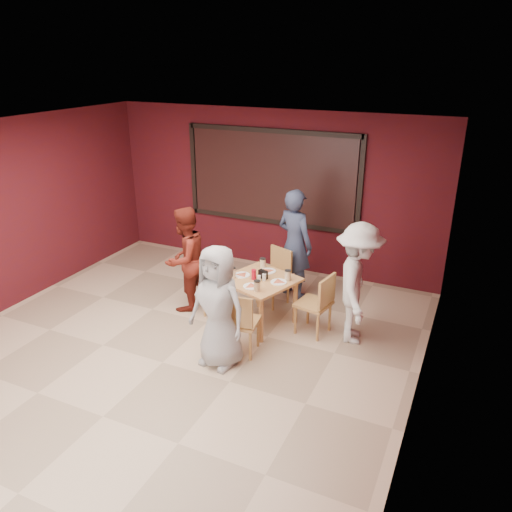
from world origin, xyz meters
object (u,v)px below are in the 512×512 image
at_px(diner_back, 295,244).
at_px(diner_left, 185,259).
at_px(chair_right, 318,301).
at_px(dining_table, 260,284).
at_px(diner_right, 358,284).
at_px(chair_left, 216,285).
at_px(diner_front, 218,307).
at_px(chair_back, 276,273).
at_px(chair_front, 239,320).

xyz_separation_m(diner_back, diner_left, (-1.33, -1.07, -0.08)).
bearing_deg(chair_right, dining_table, -175.53).
height_order(chair_right, diner_right, diner_right).
bearing_deg(chair_right, diner_right, 9.11).
distance_m(chair_left, diner_back, 1.41).
xyz_separation_m(chair_right, diner_front, (-0.89, -1.19, 0.28)).
xyz_separation_m(chair_left, diner_back, (0.81, 1.09, 0.40)).
height_order(chair_right, diner_front, diner_front).
distance_m(chair_left, diner_left, 0.61).
bearing_deg(diner_back, diner_left, 58.46).
bearing_deg(chair_back, diner_right, -22.49).
distance_m(diner_front, diner_left, 1.62).
bearing_deg(chair_right, diner_left, -177.97).
bearing_deg(diner_right, chair_back, 53.87).
bearing_deg(diner_left, chair_right, 100.24).
xyz_separation_m(chair_back, chair_left, (-0.64, -0.75, -0.01)).
bearing_deg(dining_table, chair_front, -83.57).
bearing_deg(dining_table, chair_back, 94.45).
height_order(chair_left, diner_back, diner_back).
xyz_separation_m(chair_right, diner_right, (0.50, 0.08, 0.33)).
height_order(diner_left, diner_right, diner_right).
xyz_separation_m(chair_back, diner_left, (-1.17, -0.73, 0.30)).
bearing_deg(diner_front, diner_back, 93.73).
height_order(chair_front, diner_front, diner_front).
relative_size(dining_table, chair_front, 1.27).
bearing_deg(diner_front, chair_left, 128.58).
bearing_deg(diner_front, diner_right, 50.27).
xyz_separation_m(chair_front, diner_front, (-0.14, -0.27, 0.29)).
distance_m(dining_table, chair_right, 0.86).
bearing_deg(diner_left, diner_front, 54.71).
distance_m(chair_front, chair_left, 1.14).
xyz_separation_m(chair_front, diner_right, (1.25, 0.99, 0.33)).
relative_size(chair_back, chair_right, 0.98).
height_order(dining_table, chair_right, chair_right).
height_order(diner_front, diner_right, diner_right).
relative_size(chair_front, chair_left, 1.05).
xyz_separation_m(diner_back, diner_right, (1.23, -0.92, -0.05)).
relative_size(dining_table, diner_back, 0.65).
xyz_separation_m(dining_table, chair_front, (0.10, -0.85, -0.12)).
relative_size(chair_back, diner_right, 0.52).
distance_m(chair_back, diner_left, 1.41).
bearing_deg(diner_right, dining_table, 82.56).
bearing_deg(chair_back, chair_left, -130.34).
relative_size(chair_left, diner_front, 0.54).
distance_m(diner_front, diner_back, 2.19).
bearing_deg(chair_left, chair_front, -46.05).
xyz_separation_m(chair_back, diner_right, (1.40, -0.58, 0.34)).
xyz_separation_m(dining_table, chair_right, (0.85, 0.07, -0.12)).
relative_size(chair_right, diner_left, 0.56).
xyz_separation_m(dining_table, chair_left, (-0.70, -0.03, -0.15)).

